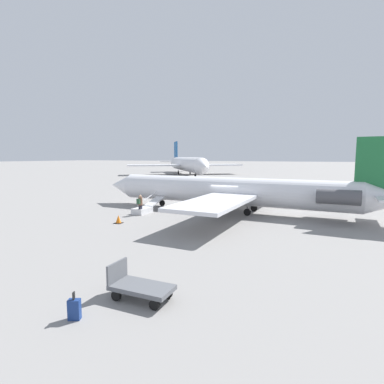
{
  "coord_description": "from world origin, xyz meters",
  "views": [
    {
      "loc": [
        -7.9,
        25.93,
        4.98
      ],
      "look_at": [
        3.26,
        0.65,
        1.71
      ],
      "focal_mm": 28.0,
      "sensor_mm": 36.0,
      "label": 1
    }
  ],
  "objects_px": {
    "airplane_far_left": "(186,164)",
    "boarding_stairs": "(145,209)",
    "passenger": "(140,203)",
    "airplane_main": "(237,191)",
    "luggage_cart": "(139,286)",
    "suitcase": "(74,309)"
  },
  "relations": [
    {
      "from": "airplane_far_left",
      "to": "boarding_stairs",
      "type": "distance_m",
      "value": 57.06
    },
    {
      "from": "boarding_stairs",
      "to": "passenger",
      "type": "height_order",
      "value": "passenger"
    },
    {
      "from": "passenger",
      "to": "airplane_far_left",
      "type": "bearing_deg",
      "value": 23.58
    },
    {
      "from": "airplane_main",
      "to": "luggage_cart",
      "type": "bearing_deg",
      "value": 96.63
    },
    {
      "from": "boarding_stairs",
      "to": "suitcase",
      "type": "height_order",
      "value": "boarding_stairs"
    },
    {
      "from": "airplane_main",
      "to": "boarding_stairs",
      "type": "xyz_separation_m",
      "value": [
        7.49,
        3.45,
        -1.56
      ]
    },
    {
      "from": "passenger",
      "to": "suitcase",
      "type": "relative_size",
      "value": 1.98
    },
    {
      "from": "suitcase",
      "to": "airplane_main",
      "type": "bearing_deg",
      "value": -89.35
    },
    {
      "from": "airplane_main",
      "to": "boarding_stairs",
      "type": "bearing_deg",
      "value": 27.16
    },
    {
      "from": "airplane_far_left",
      "to": "luggage_cart",
      "type": "xyz_separation_m",
      "value": [
        -29.48,
        67.13,
        -2.5
      ]
    },
    {
      "from": "suitcase",
      "to": "boarding_stairs",
      "type": "bearing_deg",
      "value": -64.2
    },
    {
      "from": "boarding_stairs",
      "to": "suitcase",
      "type": "relative_size",
      "value": 4.61
    },
    {
      "from": "passenger",
      "to": "luggage_cart",
      "type": "relative_size",
      "value": 0.79
    },
    {
      "from": "suitcase",
      "to": "luggage_cart",
      "type": "bearing_deg",
      "value": -118.71
    },
    {
      "from": "passenger",
      "to": "suitcase",
      "type": "height_order",
      "value": "passenger"
    },
    {
      "from": "boarding_stairs",
      "to": "suitcase",
      "type": "bearing_deg",
      "value": -151.75
    },
    {
      "from": "airplane_main",
      "to": "boarding_stairs",
      "type": "height_order",
      "value": "airplane_main"
    },
    {
      "from": "boarding_stairs",
      "to": "passenger",
      "type": "distance_m",
      "value": 1.31
    },
    {
      "from": "airplane_main",
      "to": "airplane_far_left",
      "type": "distance_m",
      "value": 57.11
    },
    {
      "from": "airplane_far_left",
      "to": "suitcase",
      "type": "relative_size",
      "value": 42.2
    },
    {
      "from": "airplane_far_left",
      "to": "airplane_main",
      "type": "bearing_deg",
      "value": -6.56
    },
    {
      "from": "airplane_main",
      "to": "suitcase",
      "type": "distance_m",
      "value": 19.47
    }
  ]
}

